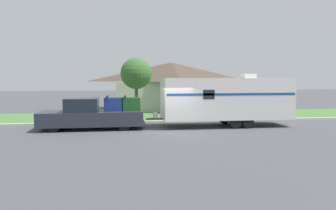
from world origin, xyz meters
TOP-DOWN VIEW (x-y plane):
  - ground_plane at (0.00, 0.00)m, footprint 120.00×120.00m
  - curb_strip at (0.00, 3.75)m, footprint 80.00×0.30m
  - lawn_strip at (0.00, 7.40)m, footprint 80.00×7.00m
  - house_across_street at (2.11, 14.24)m, footprint 11.72×8.52m
  - pickup_truck at (-4.62, 1.61)m, footprint 6.19×2.08m
  - travel_trailer at (3.68, 1.61)m, footprint 9.16×2.43m
  - mailbox at (5.80, 4.57)m, footprint 0.48×0.20m
  - tree_in_yard at (-1.79, 5.75)m, footprint 2.29×2.29m

SIDE VIEW (x-z plane):
  - ground_plane at x=0.00m, z-range 0.00..0.00m
  - lawn_strip at x=0.00m, z-range 0.00..0.03m
  - curb_strip at x=0.00m, z-range 0.00..0.14m
  - pickup_truck at x=-4.62m, z-range -0.12..1.89m
  - mailbox at x=5.80m, z-range 0.37..1.77m
  - travel_trailer at x=3.68m, z-range 0.10..3.44m
  - house_across_street at x=2.11m, z-range 0.09..4.69m
  - tree_in_yard at x=-1.79m, z-range 1.10..5.63m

